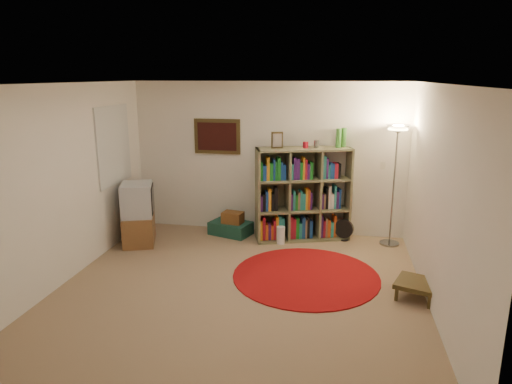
# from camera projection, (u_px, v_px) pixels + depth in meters

# --- Properties ---
(room) EXTENTS (4.54, 4.54, 2.54)m
(room) POSITION_uv_depth(u_px,v_px,m) (235.00, 190.00, 5.45)
(room) COLOR #907254
(room) RESTS_ON ground
(bookshelf) EXTENTS (1.55, 0.86, 1.79)m
(bookshelf) POSITION_uv_depth(u_px,v_px,m) (301.00, 196.00, 7.28)
(bookshelf) COLOR #6C6948
(bookshelf) RESTS_ON ground
(floor_lamp) EXTENTS (0.37, 0.37, 1.88)m
(floor_lamp) POSITION_uv_depth(u_px,v_px,m) (397.00, 146.00, 6.81)
(floor_lamp) COLOR gray
(floor_lamp) RESTS_ON ground
(floor_fan) EXTENTS (0.32, 0.20, 0.36)m
(floor_fan) POSITION_uv_depth(u_px,v_px,m) (344.00, 230.00, 7.33)
(floor_fan) COLOR black
(floor_fan) RESTS_ON ground
(tv_stand) EXTENTS (0.66, 0.78, 0.97)m
(tv_stand) POSITION_uv_depth(u_px,v_px,m) (138.00, 215.00, 7.15)
(tv_stand) COLOR brown
(tv_stand) RESTS_ON ground
(suitcase) EXTENTS (0.76, 0.61, 0.21)m
(suitcase) POSITION_uv_depth(u_px,v_px,m) (231.00, 228.00, 7.63)
(suitcase) COLOR #163D31
(suitcase) RESTS_ON ground
(wicker_basket) EXTENTS (0.37, 0.29, 0.19)m
(wicker_basket) POSITION_uv_depth(u_px,v_px,m) (233.00, 217.00, 7.54)
(wicker_basket) COLOR brown
(wicker_basket) RESTS_ON suitcase
(duffel_bag) EXTENTS (0.40, 0.37, 0.23)m
(duffel_bag) POSITION_uv_depth(u_px,v_px,m) (270.00, 231.00, 7.45)
(duffel_bag) COLOR black
(duffel_bag) RESTS_ON ground
(paper_towel) EXTENTS (0.17, 0.17, 0.28)m
(paper_towel) POSITION_uv_depth(u_px,v_px,m) (281.00, 235.00, 7.19)
(paper_towel) COLOR white
(paper_towel) RESTS_ON ground
(red_rug) EXTENTS (1.94, 1.94, 0.02)m
(red_rug) POSITION_uv_depth(u_px,v_px,m) (306.00, 276.00, 6.05)
(red_rug) COLOR maroon
(red_rug) RESTS_ON ground
(side_table) EXTENTS (0.60, 0.60, 0.21)m
(side_table) POSITION_uv_depth(u_px,v_px,m) (417.00, 284.00, 5.42)
(side_table) COLOR #372A13
(side_table) RESTS_ON ground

